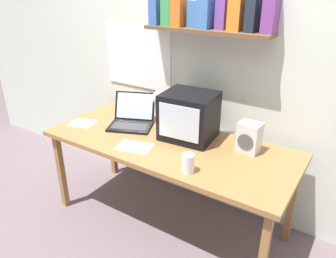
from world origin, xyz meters
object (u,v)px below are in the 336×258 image
at_px(laptop, 132,117).
at_px(desk_lamp, 161,101).
at_px(open_notebook, 135,147).
at_px(printed_handout, 82,123).
at_px(juice_glass, 188,164).
at_px(crt_monitor, 189,116).
at_px(space_heater, 249,137).
at_px(corner_desk, 168,149).

distance_m(laptop, desk_lamp, 0.27).
xyz_separation_m(open_notebook, printed_handout, (-0.60, 0.09, 0.00)).
height_order(laptop, desk_lamp, desk_lamp).
xyz_separation_m(juice_glass, printed_handout, (-1.06, 0.16, -0.05)).
bearing_deg(desk_lamp, printed_handout, -143.87).
relative_size(crt_monitor, open_notebook, 1.43).
relative_size(laptop, space_heater, 2.04).
distance_m(desk_lamp, printed_handout, 0.66).
bearing_deg(juice_glass, open_notebook, 171.12).
height_order(juice_glass, open_notebook, juice_glass).
bearing_deg(juice_glass, crt_monitor, 119.61).
bearing_deg(printed_handout, space_heater, 12.51).
bearing_deg(crt_monitor, corner_desk, -124.94).
relative_size(crt_monitor, desk_lamp, 1.32).
bearing_deg(desk_lamp, laptop, -147.49).
distance_m(space_heater, open_notebook, 0.77).
xyz_separation_m(laptop, open_notebook, (0.26, -0.30, -0.06)).
xyz_separation_m(desk_lamp, juice_glass, (0.51, -0.47, -0.15)).
distance_m(crt_monitor, laptop, 0.50).
xyz_separation_m(corner_desk, crt_monitor, (0.08, 0.14, 0.22)).
bearing_deg(juice_glass, corner_desk, 139.95).
relative_size(corner_desk, printed_handout, 7.64).
height_order(corner_desk, printed_handout, printed_handout).
relative_size(laptop, desk_lamp, 1.43).
relative_size(crt_monitor, juice_glass, 3.30).
distance_m(desk_lamp, open_notebook, 0.44).
relative_size(crt_monitor, laptop, 0.92).
distance_m(corner_desk, crt_monitor, 0.28).
bearing_deg(laptop, juice_glass, -50.29).
bearing_deg(printed_handout, crt_monitor, 16.55).
xyz_separation_m(crt_monitor, open_notebook, (-0.23, -0.34, -0.17)).
bearing_deg(space_heater, corner_desk, -156.79).
xyz_separation_m(laptop, desk_lamp, (0.21, 0.10, 0.14)).
bearing_deg(laptop, crt_monitor, -18.55).
xyz_separation_m(space_heater, printed_handout, (-1.27, -0.28, -0.10)).
bearing_deg(space_heater, open_notebook, -146.65).
bearing_deg(laptop, space_heater, -18.62).
xyz_separation_m(corner_desk, printed_handout, (-0.75, -0.10, 0.06)).
bearing_deg(corner_desk, juice_glass, -40.05).
xyz_separation_m(laptop, space_heater, (0.93, 0.07, 0.04)).
height_order(desk_lamp, juice_glass, desk_lamp).
xyz_separation_m(corner_desk, laptop, (-0.41, 0.10, 0.11)).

